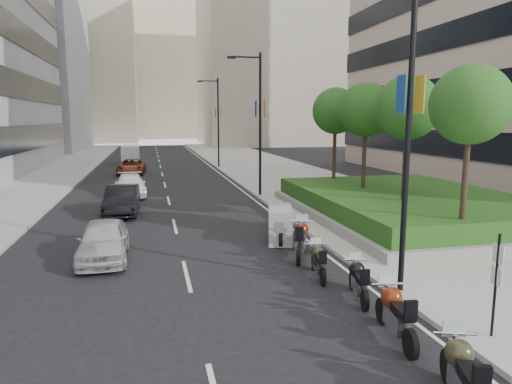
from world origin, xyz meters
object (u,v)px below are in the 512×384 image
object	(u,v)px
motorcycle_3	(318,261)
lamp_post_2	(217,118)
motorcycle_2	(358,281)
motorcycle_4	(301,239)
motorcycle_0	(463,375)
motorcycle_5	(280,224)
car_a	(103,240)
car_d	(132,167)
parking_sign	(496,280)
car_c	(130,185)
delivery_van	(131,155)
car_b	(122,200)
motorcycle_1	(395,313)
lamp_post_0	(404,115)
motorcycle_6	(280,217)
lamp_post_1	(258,117)

from	to	relation	value
motorcycle_3	lamp_post_2	bearing A→B (deg)	7.00
motorcycle_2	motorcycle_4	size ratio (longest dim) A/B	0.86
motorcycle_0	motorcycle_5	bearing A→B (deg)	19.58
motorcycle_0	motorcycle_3	size ratio (longest dim) A/B	1.13
car_a	car_d	xyz separation A→B (m)	(0.02, 26.34, -0.02)
parking_sign	car_d	distance (m)	35.87
motorcycle_0	car_c	xyz separation A→B (m)	(-6.42, 24.39, 0.08)
motorcycle_2	delivery_van	xyz separation A→B (m)	(-7.63, 42.09, 0.40)
delivery_van	car_b	bearing A→B (deg)	-88.43
motorcycle_4	motorcycle_1	bearing A→B (deg)	-157.10
motorcycle_5	lamp_post_0	bearing A→B (deg)	-151.56
car_a	motorcycle_3	bearing A→B (deg)	-27.36
motorcycle_5	motorcycle_0	bearing A→B (deg)	-165.36
motorcycle_0	motorcycle_6	size ratio (longest dim) A/B	1.13
motorcycle_4	car_c	world-z (taller)	car_c
car_c	delivery_van	xyz separation A→B (m)	(-0.81, 22.57, 0.25)
parking_sign	motorcycle_5	bearing A→B (deg)	103.35
motorcycle_3	car_a	world-z (taller)	car_a
motorcycle_2	motorcycle_6	bearing A→B (deg)	11.35
lamp_post_1	car_b	bearing A→B (deg)	-156.63
parking_sign	motorcycle_0	size ratio (longest dim) A/B	1.13
motorcycle_2	delivery_van	size ratio (longest dim) A/B	0.42
car_c	lamp_post_1	bearing A→B (deg)	-20.07
lamp_post_2	motorcycle_3	xyz separation A→B (m)	(-1.59, -33.07, -4.54)
lamp_post_0	motorcycle_3	distance (m)	5.18
motorcycle_4	car_c	size ratio (longest dim) A/B	0.49
lamp_post_2	lamp_post_0	bearing A→B (deg)	-90.00
motorcycle_0	car_b	xyz separation A→B (m)	(-6.60, 18.38, 0.14)
car_b	lamp_post_1	bearing A→B (deg)	25.43
motorcycle_2	motorcycle_3	world-z (taller)	motorcycle_2
lamp_post_2	parking_sign	bearing A→B (deg)	-89.01
motorcycle_6	parking_sign	bearing A→B (deg)	-166.58
motorcycle_0	motorcycle_3	world-z (taller)	motorcycle_0
motorcycle_2	motorcycle_3	size ratio (longest dim) A/B	1.03
lamp_post_1	motorcycle_4	xyz separation A→B (m)	(-1.45, -12.92, -4.41)
motorcycle_0	motorcycle_2	distance (m)	4.88
lamp_post_0	delivery_van	distance (m)	43.15
motorcycle_0	car_c	size ratio (longest dim) A/B	0.46
lamp_post_1	car_c	bearing A→B (deg)	162.77
motorcycle_3	car_d	size ratio (longest dim) A/B	0.40
lamp_post_1	motorcycle_2	size ratio (longest dim) A/B	4.47
motorcycle_1	delivery_van	distance (m)	45.03
car_d	motorcycle_5	bearing A→B (deg)	-71.31
car_a	car_b	distance (m)	8.10
lamp_post_1	motorcycle_0	size ratio (longest dim) A/B	4.08
motorcycle_5	motorcycle_6	size ratio (longest dim) A/B	1.25
motorcycle_0	motorcycle_4	distance (m)	8.99
lamp_post_2	parking_sign	world-z (taller)	lamp_post_2
motorcycle_2	motorcycle_3	xyz separation A→B (m)	(-0.42, 1.97, -0.02)
car_c	delivery_van	world-z (taller)	delivery_van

